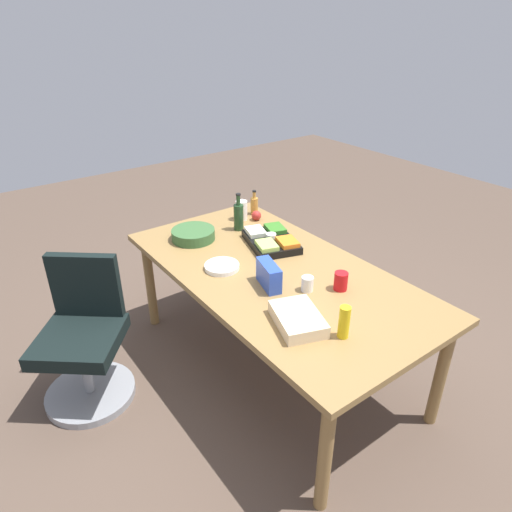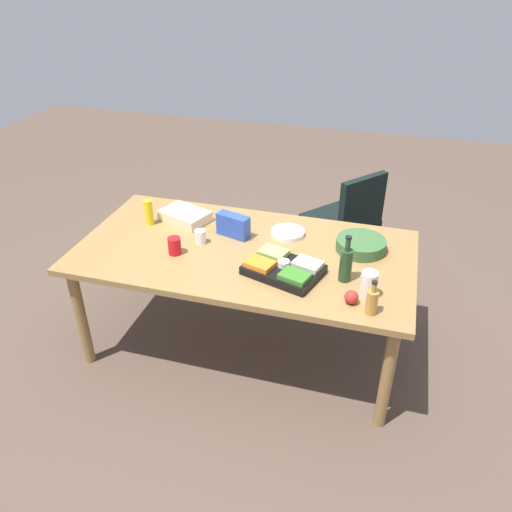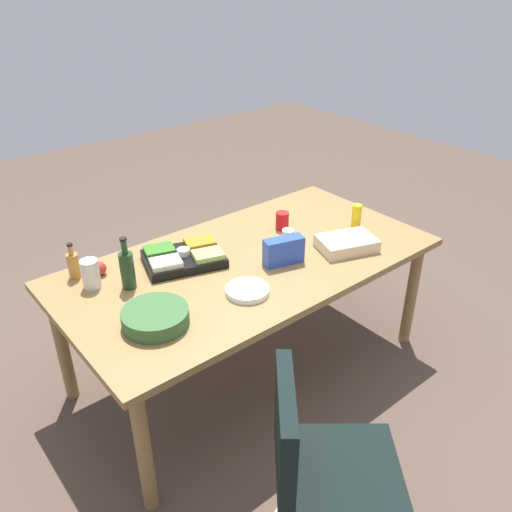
{
  "view_description": "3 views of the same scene",
  "coord_description": "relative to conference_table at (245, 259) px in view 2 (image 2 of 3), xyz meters",
  "views": [
    {
      "loc": [
        -1.93,
        1.58,
        2.2
      ],
      "look_at": [
        0.14,
        0.05,
        0.83
      ],
      "focal_mm": 31.97,
      "sensor_mm": 36.0,
      "label": 1
    },
    {
      "loc": [
        0.83,
        -2.61,
        2.41
      ],
      "look_at": [
        0.1,
        -0.09,
        0.79
      ],
      "focal_mm": 35.66,
      "sensor_mm": 36.0,
      "label": 2
    },
    {
      "loc": [
        1.58,
        1.98,
        2.22
      ],
      "look_at": [
        -0.03,
        0.03,
        0.79
      ],
      "focal_mm": 36.73,
      "sensor_mm": 36.0,
      "label": 3
    }
  ],
  "objects": [
    {
      "name": "ground_plane",
      "position": [
        0.0,
        0.0,
        -0.7
      ],
      "size": [
        10.0,
        10.0,
        0.0
      ],
      "primitive_type": "plane",
      "color": "brown"
    },
    {
      "name": "conference_table",
      "position": [
        0.0,
        0.0,
        0.0
      ],
      "size": [
        2.1,
        1.1,
        0.77
      ],
      "color": "olive",
      "rests_on": "ground"
    },
    {
      "name": "office_chair",
      "position": [
        0.5,
        1.11,
        -0.33
      ],
      "size": [
        0.68,
        0.68,
        0.92
      ],
      "color": "gray",
      "rests_on": "ground"
    },
    {
      "name": "paper_cup",
      "position": [
        -0.29,
        -0.0,
        0.12
      ],
      "size": [
        0.08,
        0.08,
        0.09
      ],
      "primitive_type": "cylinder",
      "rotation": [
        0.0,
        0.0,
        -0.13
      ],
      "color": "white",
      "rests_on": "conference_table"
    },
    {
      "name": "salad_bowl",
      "position": [
        0.7,
        0.19,
        0.11
      ],
      "size": [
        0.35,
        0.35,
        0.08
      ],
      "primitive_type": "cylinder",
      "rotation": [
        0.0,
        0.0,
        0.16
      ],
      "color": "#365E32",
      "rests_on": "conference_table"
    },
    {
      "name": "paper_plate_stack",
      "position": [
        0.22,
        0.26,
        0.09
      ],
      "size": [
        0.26,
        0.26,
        0.03
      ],
      "primitive_type": "cylinder",
      "rotation": [
        0.0,
        0.0,
        -0.2
      ],
      "color": "white",
      "rests_on": "conference_table"
    },
    {
      "name": "mustard_bottle",
      "position": [
        -0.72,
        0.15,
        0.16
      ],
      "size": [
        0.06,
        0.06,
        0.18
      ],
      "primitive_type": "cylinder",
      "rotation": [
        0.0,
        0.0,
        -0.08
      ],
      "color": "yellow",
      "rests_on": "conference_table"
    },
    {
      "name": "red_solo_cup",
      "position": [
        -0.4,
        -0.17,
        0.13
      ],
      "size": [
        0.1,
        0.1,
        0.11
      ],
      "primitive_type": "cylinder",
      "rotation": [
        0.0,
        0.0,
        0.26
      ],
      "color": "red",
      "rests_on": "conference_table"
    },
    {
      "name": "mayo_jar",
      "position": [
        0.79,
        -0.29,
        0.15
      ],
      "size": [
        0.11,
        0.11,
        0.15
      ],
      "primitive_type": "cylinder",
      "rotation": [
        0.0,
        0.0,
        0.25
      ],
      "color": "white",
      "rests_on": "conference_table"
    },
    {
      "name": "apple_red",
      "position": [
        0.71,
        -0.37,
        0.11
      ],
      "size": [
        0.08,
        0.08,
        0.08
      ],
      "primitive_type": "sphere",
      "rotation": [
        0.0,
        0.0,
        0.06
      ],
      "color": "#AF2A25",
      "rests_on": "conference_table"
    },
    {
      "name": "veggie_tray",
      "position": [
        0.3,
        -0.2,
        0.11
      ],
      "size": [
        0.49,
        0.41,
        0.09
      ],
      "color": "black",
      "rests_on": "conference_table"
    },
    {
      "name": "wine_bottle",
      "position": [
        0.65,
        -0.16,
        0.18
      ],
      "size": [
        0.07,
        0.07,
        0.28
      ],
      "color": "#203D21",
      "rests_on": "conference_table"
    },
    {
      "name": "dressing_bottle",
      "position": [
        0.82,
        -0.43,
        0.15
      ],
      "size": [
        0.07,
        0.07,
        0.2
      ],
      "color": "#BA8034",
      "rests_on": "conference_table"
    },
    {
      "name": "sheet_cake",
      "position": [
        -0.51,
        0.26,
        0.11
      ],
      "size": [
        0.38,
        0.31,
        0.07
      ],
      "primitive_type": "cube",
      "rotation": [
        0.0,
        0.0,
        -0.34
      ],
      "color": "beige",
      "rests_on": "conference_table"
    },
    {
      "name": "chip_bag_blue",
      "position": [
        -0.12,
        0.15,
        0.15
      ],
      "size": [
        0.23,
        0.14,
        0.15
      ],
      "primitive_type": "cube",
      "rotation": [
        0.0,
        0.0,
        -0.28
      ],
      "color": "#2A4AB8",
      "rests_on": "conference_table"
    }
  ]
}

